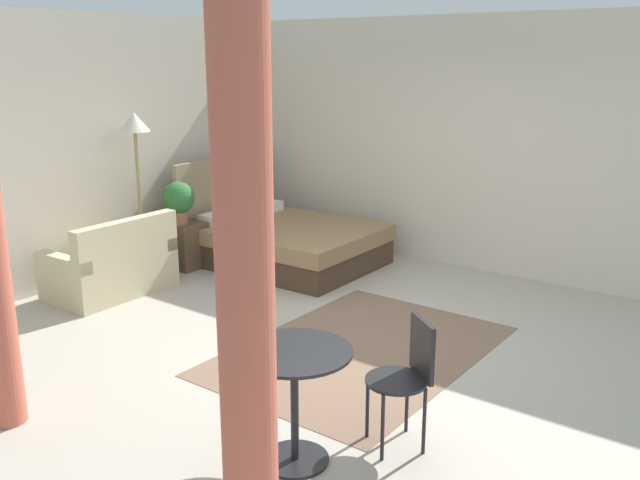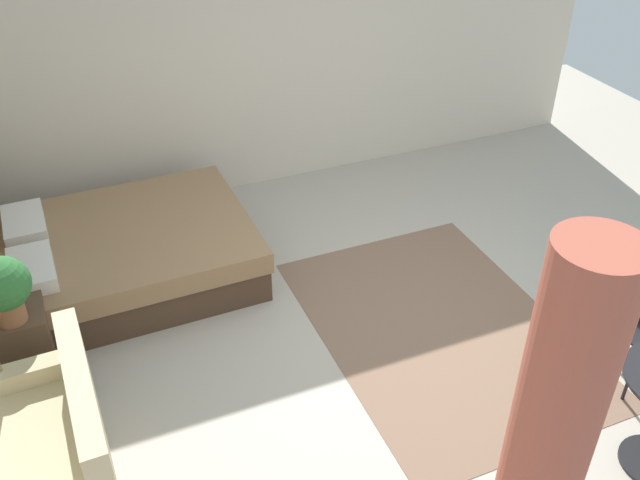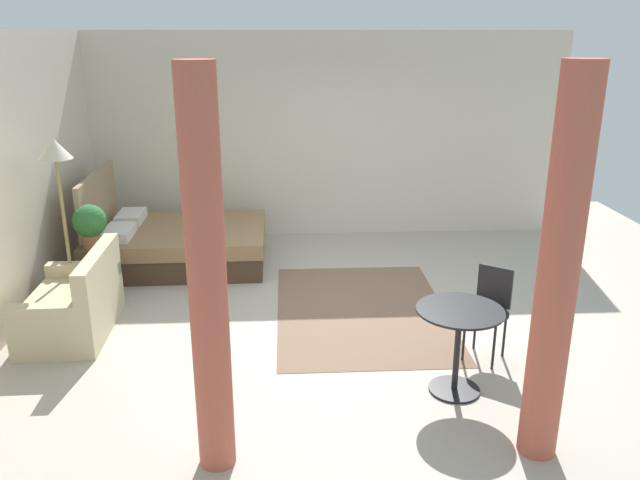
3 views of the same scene
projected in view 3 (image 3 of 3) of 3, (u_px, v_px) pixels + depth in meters
ground_plane at (345, 309)px, 6.77m from camera, size 8.47×9.73×0.02m
wall_back at (5, 183)px, 6.14m from camera, size 8.47×0.12×2.86m
wall_right at (328, 136)px, 8.91m from camera, size 0.12×6.73×2.86m
area_rug at (361, 310)px, 6.71m from camera, size 2.54×1.78×0.01m
bed at (177, 243)px, 8.02m from camera, size 1.63×2.11×1.19m
couch at (75, 306)px, 6.16m from camera, size 1.24×0.78×0.83m
nightstand at (99, 267)px, 7.22m from camera, size 0.44×0.37×0.54m
potted_plant at (90, 223)px, 6.95m from camera, size 0.37×0.37×0.49m
floor_lamp at (57, 164)px, 6.27m from camera, size 0.33×0.33×1.83m
balcony_table at (458, 334)px, 5.05m from camera, size 0.70×0.70×0.74m
cafe_chair_near_window at (490, 304)px, 5.63m from camera, size 0.55×0.55×0.84m
curtain_left at (558, 274)px, 4.05m from camera, size 0.27×0.27×2.69m
curtain_right at (207, 281)px, 3.93m from camera, size 0.25×0.25×2.69m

